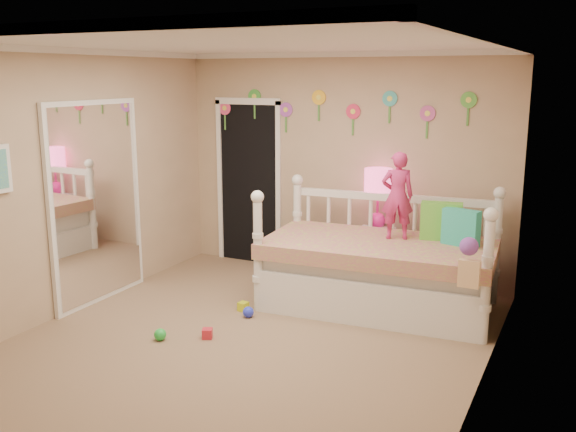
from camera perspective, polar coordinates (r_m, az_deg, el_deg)
The scene contains 17 objects.
floor at distance 5.85m, azimuth -3.53°, elevation -11.17°, with size 4.00×4.50×0.01m, color #7F684C.
ceiling at distance 5.36m, azimuth -3.91°, elevation 15.20°, with size 4.00×4.50×0.01m, color white.
back_wall at distance 7.47m, azimuth 4.88°, elevation 4.42°, with size 4.00×0.01×2.60m, color tan.
left_wall at distance 6.66m, azimuth -18.85°, elevation 2.81°, with size 0.01×4.50×2.60m, color tan.
right_wall at distance 4.81m, azimuth 17.48°, elevation -0.63°, with size 0.01×4.50×2.60m, color tan.
crown_molding at distance 5.36m, azimuth -3.91°, elevation 14.88°, with size 4.00×4.50×0.06m, color white, non-canonical shape.
daybed at distance 6.54m, azimuth 8.13°, elevation -2.81°, with size 2.33×1.25×1.26m, color white, non-canonical shape.
pillow_turquoise at distance 6.47m, azimuth 15.21°, elevation -1.00°, with size 0.36×0.13×0.36m, color #22AD99.
pillow_lime at distance 6.64m, azimuth 13.53°, elevation -0.45°, with size 0.41×0.15×0.39m, color #66C83C.
child at distance 6.54m, azimuth 9.75°, elevation 1.81°, with size 0.33×0.21×0.90m, color #CF2F75.
nightstand at distance 7.34m, azimuth 7.86°, elevation -3.59°, with size 0.39×0.30×0.65m, color white.
table_lamp at distance 7.17m, azimuth 8.05°, elevation 2.39°, with size 0.31×0.31×0.68m.
closet_doorway at distance 8.02m, azimuth -3.55°, elevation 3.09°, with size 0.90×0.04×2.07m, color black.
flower_decals at distance 7.43m, azimuth 4.29°, elevation 9.35°, with size 3.40×0.02×0.50m, color #B2668C, non-canonical shape.
mirror_closet at distance 6.89m, azimuth -16.72°, elevation 1.14°, with size 0.07×1.30×2.10m, color white.
hanging_bag at distance 5.66m, azimuth 15.75°, elevation -4.14°, with size 0.20×0.16×0.36m, color beige, non-canonical shape.
toy_scatter at distance 6.19m, azimuth -8.93°, elevation -9.38°, with size 0.80×1.30×0.11m, color #996666, non-canonical shape.
Camera 1 is at (2.66, -4.65, 2.35)m, focal length 39.78 mm.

